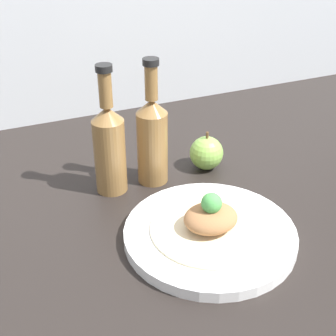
# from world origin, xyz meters

# --- Properties ---
(ground_plane) EXTENTS (1.80, 1.10, 0.04)m
(ground_plane) POSITION_xyz_m (0.00, 0.00, -0.02)
(ground_plane) COLOR black
(plate) EXTENTS (0.29, 0.29, 0.02)m
(plate) POSITION_xyz_m (-0.01, -0.05, 0.01)
(plate) COLOR white
(plate) RESTS_ON ground_plane
(plated_food) EXTENTS (0.20, 0.20, 0.07)m
(plated_food) POSITION_xyz_m (-0.01, -0.05, 0.04)
(plated_food) COLOR beige
(plated_food) RESTS_ON plate
(cider_bottle_left) EXTENTS (0.06, 0.06, 0.25)m
(cider_bottle_left) POSITION_xyz_m (-0.12, 0.16, 0.10)
(cider_bottle_left) COLOR olive
(cider_bottle_left) RESTS_ON ground_plane
(cider_bottle_right) EXTENTS (0.06, 0.06, 0.25)m
(cider_bottle_right) POSITION_xyz_m (-0.03, 0.16, 0.10)
(cider_bottle_right) COLOR olive
(cider_bottle_right) RESTS_ON ground_plane
(apple) EXTENTS (0.07, 0.07, 0.08)m
(apple) POSITION_xyz_m (0.09, 0.16, 0.04)
(apple) COLOR #84B74C
(apple) RESTS_ON ground_plane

